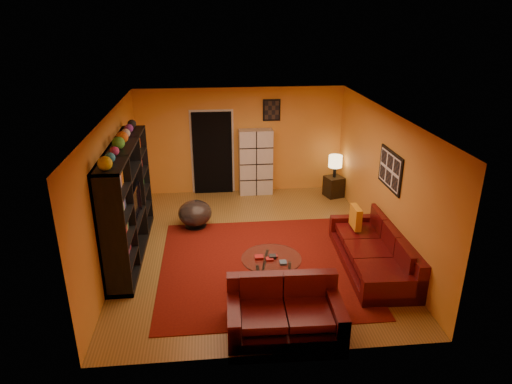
{
  "coord_description": "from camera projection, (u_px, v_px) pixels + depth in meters",
  "views": [
    {
      "loc": [
        -0.72,
        -7.8,
        4.28
      ],
      "look_at": [
        0.08,
        0.1,
        1.11
      ],
      "focal_mm": 32.0,
      "sensor_mm": 36.0,
      "label": 1
    }
  ],
  "objects": [
    {
      "name": "wall_back",
      "position": [
        241.0,
        141.0,
        11.15
      ],
      "size": [
        6.0,
        0.0,
        6.0
      ],
      "primitive_type": "plane",
      "rotation": [
        1.57,
        0.0,
        0.0
      ],
      "color": "orange",
      "rests_on": "floor"
    },
    {
      "name": "doorway",
      "position": [
        213.0,
        153.0,
        11.15
      ],
      "size": [
        0.95,
        0.1,
        2.04
      ],
      "primitive_type": "cube",
      "color": "black",
      "rests_on": "floor"
    },
    {
      "name": "throw_pillow",
      "position": [
        356.0,
        217.0,
        8.63
      ],
      "size": [
        0.12,
        0.42,
        0.42
      ],
      "primitive_type": "cube",
      "color": "orange",
      "rests_on": "sofa"
    },
    {
      "name": "coffee_table",
      "position": [
        271.0,
        261.0,
        7.49
      ],
      "size": [
        0.99,
        0.99,
        0.49
      ],
      "rotation": [
        0.0,
        0.0,
        -0.28
      ],
      "color": "silver",
      "rests_on": "floor"
    },
    {
      "name": "ceiling",
      "position": [
        252.0,
        114.0,
        7.9
      ],
      "size": [
        6.0,
        6.0,
        0.0
      ],
      "primitive_type": "plane",
      "rotation": [
        3.14,
        0.0,
        0.0
      ],
      "color": "white",
      "rests_on": "wall_back"
    },
    {
      "name": "wall_front",
      "position": [
        275.0,
        271.0,
        5.61
      ],
      "size": [
        6.0,
        0.0,
        6.0
      ],
      "primitive_type": "plane",
      "rotation": [
        -1.57,
        0.0,
        0.0
      ],
      "color": "orange",
      "rests_on": "floor"
    },
    {
      "name": "loveseat",
      "position": [
        284.0,
        309.0,
        6.55
      ],
      "size": [
        1.67,
        1.04,
        0.85
      ],
      "rotation": [
        0.0,
        0.0,
        1.54
      ],
      "color": "#45090B",
      "rests_on": "rug"
    },
    {
      "name": "tv",
      "position": [
        131.0,
        204.0,
        8.28
      ],
      "size": [
        0.97,
        0.13,
        0.56
      ],
      "primitive_type": "imported",
      "rotation": [
        0.0,
        0.0,
        1.57
      ],
      "color": "black",
      "rests_on": "entertainment_unit"
    },
    {
      "name": "entertainment_unit",
      "position": [
        127.0,
        202.0,
        8.26
      ],
      "size": [
        0.45,
        3.0,
        2.1
      ],
      "primitive_type": "cube",
      "color": "black",
      "rests_on": "floor"
    },
    {
      "name": "wall_art_right",
      "position": [
        390.0,
        170.0,
        8.22
      ],
      "size": [
        0.03,
        1.0,
        0.7
      ],
      "primitive_type": "cube",
      "color": "black",
      "rests_on": "wall_right"
    },
    {
      "name": "wall_left",
      "position": [
        113.0,
        189.0,
        8.15
      ],
      "size": [
        0.0,
        6.0,
        6.0
      ],
      "primitive_type": "plane",
      "rotation": [
        1.57,
        0.0,
        1.57
      ],
      "color": "orange",
      "rests_on": "floor"
    },
    {
      "name": "sofa",
      "position": [
        377.0,
        252.0,
        8.1
      ],
      "size": [
        1.11,
        2.5,
        0.85
      ],
      "rotation": [
        0.0,
        0.0,
        -0.04
      ],
      "color": "#45090B",
      "rests_on": "rug"
    },
    {
      "name": "wall_right",
      "position": [
        384.0,
        180.0,
        8.62
      ],
      "size": [
        0.0,
        6.0,
        6.0
      ],
      "primitive_type": "plane",
      "rotation": [
        1.57,
        0.0,
        -1.57
      ],
      "color": "orange",
      "rests_on": "floor"
    },
    {
      "name": "wall_art_back",
      "position": [
        272.0,
        110.0,
        10.92
      ],
      "size": [
        0.42,
        0.03,
        0.52
      ],
      "primitive_type": "cube",
      "color": "black",
      "rests_on": "wall_back"
    },
    {
      "name": "side_table",
      "position": [
        334.0,
        187.0,
        11.19
      ],
      "size": [
        0.5,
        0.5,
        0.5
      ],
      "primitive_type": "cube",
      "rotation": [
        0.0,
        0.0,
        0.3
      ],
      "color": "black",
      "rests_on": "floor"
    },
    {
      "name": "storage_cabinet",
      "position": [
        256.0,
        162.0,
        11.18
      ],
      "size": [
        0.81,
        0.37,
        1.62
      ],
      "primitive_type": "cube",
      "rotation": [
        0.0,
        0.0,
        0.01
      ],
      "color": "beige",
      "rests_on": "floor"
    },
    {
      "name": "table_lamp",
      "position": [
        335.0,
        162.0,
        10.96
      ],
      "size": [
        0.33,
        0.33,
        0.54
      ],
      "color": "black",
      "rests_on": "side_table"
    },
    {
      "name": "floor",
      "position": [
        252.0,
        247.0,
        8.86
      ],
      "size": [
        6.0,
        6.0,
        0.0
      ],
      "primitive_type": "plane",
      "color": "brown",
      "rests_on": "ground"
    },
    {
      "name": "bowl_chair",
      "position": [
        195.0,
        213.0,
        9.58
      ],
      "size": [
        0.71,
        0.71,
        0.58
      ],
      "color": "black",
      "rests_on": "floor"
    },
    {
      "name": "rug",
      "position": [
        262.0,
        265.0,
        8.22
      ],
      "size": [
        3.6,
        3.6,
        0.01
      ],
      "primitive_type": "cube",
      "color": "#560E09",
      "rests_on": "floor"
    }
  ]
}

